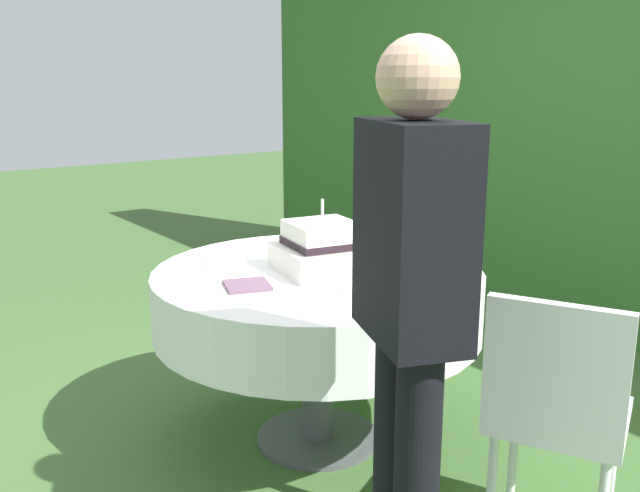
% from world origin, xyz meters
% --- Properties ---
extents(ground_plane, '(20.00, 20.00, 0.00)m').
position_xyz_m(ground_plane, '(0.00, 0.00, 0.00)').
color(ground_plane, '#3D602D').
extents(foliage_hedge, '(6.47, 0.43, 2.50)m').
position_xyz_m(foliage_hedge, '(0.00, 2.21, 1.25)').
color(foliage_hedge, '#336628').
rests_on(foliage_hedge, ground_plane).
extents(cake_table, '(1.32, 1.32, 0.75)m').
position_xyz_m(cake_table, '(0.00, 0.00, 0.62)').
color(cake_table, '#4C4C51').
rests_on(cake_table, ground_plane).
extents(wedding_cake, '(0.39, 0.39, 0.29)m').
position_xyz_m(wedding_cake, '(0.03, 0.01, 0.84)').
color(wedding_cake, white).
rests_on(wedding_cake, cake_table).
extents(serving_plate_near, '(0.10, 0.10, 0.01)m').
position_xyz_m(serving_plate_near, '(-0.14, 0.39, 0.75)').
color(serving_plate_near, white).
rests_on(serving_plate_near, cake_table).
extents(serving_plate_far, '(0.12, 0.12, 0.01)m').
position_xyz_m(serving_plate_far, '(-0.33, -0.27, 0.75)').
color(serving_plate_far, white).
rests_on(serving_plate_far, cake_table).
extents(serving_plate_left, '(0.14, 0.14, 0.01)m').
position_xyz_m(serving_plate_left, '(0.33, -0.08, 0.75)').
color(serving_plate_left, white).
rests_on(serving_plate_left, cake_table).
extents(napkin_stack, '(0.20, 0.20, 0.01)m').
position_xyz_m(napkin_stack, '(0.03, -0.35, 0.76)').
color(napkin_stack, '#6B4C60').
rests_on(napkin_stack, cake_table).
extents(garden_chair, '(0.53, 0.53, 0.89)m').
position_xyz_m(garden_chair, '(1.04, 0.12, 0.54)').
color(garden_chair, white).
rests_on(garden_chair, ground_plane).
extents(standing_person, '(0.41, 0.32, 1.60)m').
position_xyz_m(standing_person, '(0.95, -0.41, 0.93)').
color(standing_person, black).
rests_on(standing_person, ground_plane).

